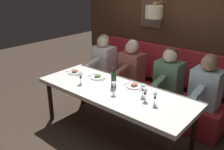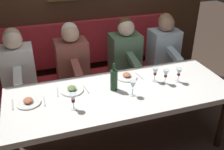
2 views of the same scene
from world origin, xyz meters
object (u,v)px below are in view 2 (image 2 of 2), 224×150
object	(u,v)px
wine_glass_1	(73,99)
diner_far	(17,63)
wine_glass_4	(166,74)
diner_middle	(72,56)
diner_near	(125,49)
wine_glass_0	(179,72)
wine_bottle	(114,80)
dining_table	(121,97)
wine_glass_3	(133,85)
wine_glass_2	(155,72)
diner_nearest	(164,44)

from	to	relation	value
wine_glass_1	diner_far	bearing A→B (deg)	25.06
wine_glass_4	diner_middle	bearing A→B (deg)	44.22
diner_near	wine_glass_0	bearing A→B (deg)	-162.45
wine_bottle	diner_near	bearing A→B (deg)	-28.00
dining_table	wine_glass_3	bearing A→B (deg)	-141.95
diner_near	wine_glass_2	size ratio (longest dim) A/B	4.82
wine_glass_1	wine_bottle	xyz separation A→B (m)	(0.21, -0.46, 0.00)
diner_nearest	wine_bottle	size ratio (longest dim) A/B	2.64
wine_glass_3	wine_glass_4	world-z (taller)	same
dining_table	diner_far	distance (m)	1.35
dining_table	wine_glass_0	world-z (taller)	wine_glass_0
diner_middle	wine_glass_4	distance (m)	1.22
diner_near	wine_glass_3	xyz separation A→B (m)	(-0.99, 0.30, 0.04)
diner_middle	wine_glass_3	size ratio (longest dim) A/B	4.82
diner_middle	wine_glass_3	world-z (taller)	diner_middle
wine_glass_3	wine_glass_0	bearing A→B (deg)	-80.30
wine_glass_0	wine_glass_2	bearing A→B (deg)	69.15
diner_far	wine_glass_0	distance (m)	1.89
wine_glass_0	wine_glass_1	size ratio (longest dim) A/B	1.00
dining_table	wine_bottle	bearing A→B (deg)	45.59
wine_glass_4	wine_bottle	size ratio (longest dim) A/B	0.55
diner_far	wine_glass_0	size ratio (longest dim) A/B	4.82
diner_near	wine_glass_1	xyz separation A→B (m)	(-1.03, 0.90, 0.04)
wine_glass_2	diner_near	bearing A→B (deg)	3.10
diner_near	diner_middle	xyz separation A→B (m)	(0.00, 0.72, 0.00)
diner_far	wine_glass_3	size ratio (longest dim) A/B	4.82
diner_middle	wine_glass_4	bearing A→B (deg)	-135.78
wine_glass_0	wine_glass_4	distance (m)	0.15
diner_nearest	wine_glass_1	xyz separation A→B (m)	(-1.03, 1.48, 0.04)
wine_bottle	wine_glass_3	bearing A→B (deg)	-139.02
wine_glass_0	wine_glass_3	bearing A→B (deg)	99.70
wine_glass_3	dining_table	bearing A→B (deg)	38.05
diner_far	wine_bottle	xyz separation A→B (m)	(-0.82, -0.95, 0.04)
diner_nearest	diner_middle	size ratio (longest dim) A/B	1.00
dining_table	wine_glass_1	xyz separation A→B (m)	(-0.15, 0.52, 0.18)
diner_nearest	wine_glass_4	bearing A→B (deg)	152.53
wine_glass_1	wine_glass_2	distance (m)	0.97
diner_middle	diner_far	xyz separation A→B (m)	(0.00, 0.66, 0.00)
dining_table	diner_far	xyz separation A→B (m)	(0.88, 1.01, 0.14)
wine_glass_0	wine_glass_1	world-z (taller)	same
wine_glass_2	wine_glass_4	size ratio (longest dim) A/B	1.00
wine_glass_1	wine_bottle	world-z (taller)	wine_bottle
diner_near	wine_glass_4	distance (m)	0.89
wine_glass_3	diner_nearest	bearing A→B (deg)	-41.73
wine_glass_1	wine_glass_3	xyz separation A→B (m)	(0.05, -0.60, 0.00)
wine_glass_4	wine_bottle	bearing A→B (deg)	84.72
diner_near	diner_middle	size ratio (longest dim) A/B	1.00
dining_table	diner_nearest	distance (m)	1.31
diner_nearest	wine_glass_1	world-z (taller)	diner_nearest
wine_glass_1	wine_bottle	size ratio (longest dim) A/B	0.55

